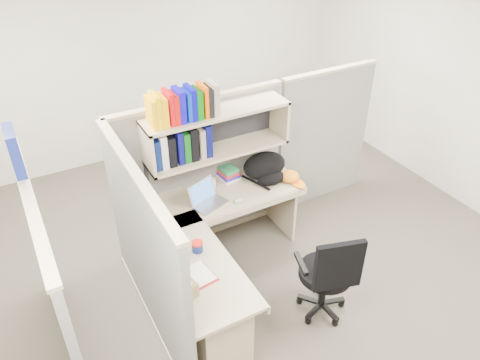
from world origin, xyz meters
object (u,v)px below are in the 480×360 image
desk (218,289)px  laptop (210,195)px  backpack (268,168)px  task_chair (326,286)px  snack_canister (197,246)px

desk → laptop: 0.89m
backpack → task_chair: size_ratio=0.47×
desk → laptop: bearing=68.4°
snack_canister → desk: bearing=-70.4°
snack_canister → task_chair: (0.95, -0.56, -0.43)m
laptop → backpack: 0.71m
desk → snack_canister: (-0.08, 0.21, 0.34)m
snack_canister → backpack: bearing=30.9°
laptop → backpack: (0.70, 0.11, 0.02)m
laptop → snack_canister: size_ratio=3.25×
desk → backpack: (1.00, 0.86, 0.43)m
desk → task_chair: size_ratio=1.77×
backpack → laptop: bearing=-172.6°
laptop → desk: bearing=-131.3°
desk → task_chair: bearing=-21.8°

